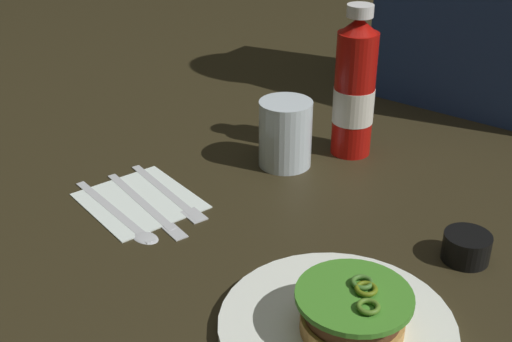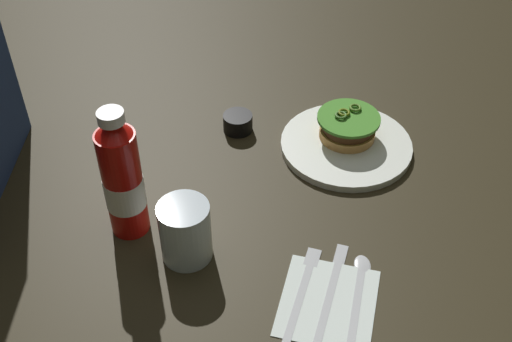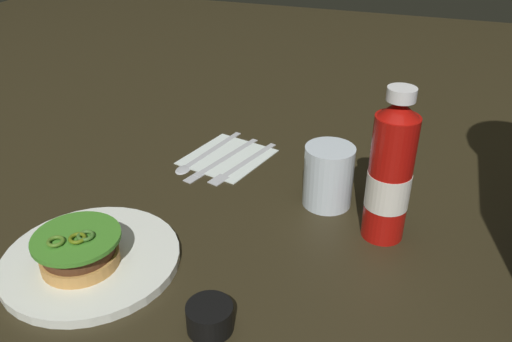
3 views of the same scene
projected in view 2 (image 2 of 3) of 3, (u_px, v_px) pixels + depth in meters
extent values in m
plane|color=#2C2515|center=(271.00, 204.00, 1.09)|extent=(3.00, 3.00, 0.00)
cylinder|color=white|center=(346.00, 145.00, 1.20)|extent=(0.24, 0.24, 0.01)
cylinder|color=#CE924A|center=(347.00, 133.00, 1.20)|extent=(0.10, 0.10, 0.02)
cylinder|color=#512D19|center=(348.00, 125.00, 1.19)|extent=(0.10, 0.10, 0.02)
cylinder|color=red|center=(349.00, 121.00, 1.18)|extent=(0.09, 0.09, 0.01)
cylinder|color=#408526|center=(349.00, 118.00, 1.18)|extent=(0.12, 0.12, 0.01)
torus|color=#407029|center=(341.00, 115.00, 1.18)|extent=(0.02, 0.02, 0.01)
torus|color=#4B7522|center=(355.00, 108.00, 1.19)|extent=(0.02, 0.02, 0.01)
torus|color=#586C12|center=(344.00, 113.00, 1.18)|extent=(0.02, 0.02, 0.01)
cylinder|color=#B0100A|center=(123.00, 184.00, 0.99)|extent=(0.06, 0.06, 0.19)
cone|color=#B0100A|center=(113.00, 128.00, 0.92)|extent=(0.06, 0.06, 0.02)
cylinder|color=white|center=(111.00, 117.00, 0.91)|extent=(0.04, 0.04, 0.02)
cylinder|color=white|center=(125.00, 191.00, 1.00)|extent=(0.06, 0.06, 0.05)
cylinder|color=silver|center=(185.00, 231.00, 0.98)|extent=(0.08, 0.08, 0.10)
cylinder|color=black|center=(238.00, 123.00, 1.23)|extent=(0.06, 0.06, 0.03)
cube|color=white|center=(328.00, 302.00, 0.94)|extent=(0.18, 0.17, 0.00)
cube|color=silver|center=(356.00, 307.00, 0.93)|extent=(0.19, 0.06, 0.00)
ellipsoid|color=silver|center=(363.00, 263.00, 0.99)|extent=(0.04, 0.03, 0.00)
cube|color=silver|center=(328.00, 301.00, 0.94)|extent=(0.18, 0.06, 0.00)
cube|color=silver|center=(338.00, 262.00, 0.99)|extent=(0.08, 0.04, 0.00)
cube|color=silver|center=(300.00, 295.00, 0.95)|extent=(0.18, 0.07, 0.00)
cube|color=silver|center=(313.00, 256.00, 1.00)|extent=(0.04, 0.03, 0.00)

